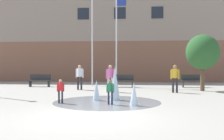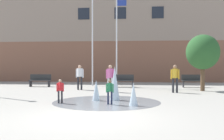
{
  "view_description": "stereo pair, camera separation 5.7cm",
  "coord_description": "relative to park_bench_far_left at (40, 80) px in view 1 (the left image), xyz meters",
  "views": [
    {
      "loc": [
        1.27,
        -7.72,
        1.54
      ],
      "look_at": [
        0.05,
        7.29,
        1.3
      ],
      "focal_mm": 42.0,
      "sensor_mm": 36.0,
      "label": 1
    },
    {
      "loc": [
        1.33,
        -7.72,
        1.54
      ],
      "look_at": [
        0.05,
        7.29,
        1.3
      ],
      "focal_mm": 42.0,
      "sensor_mm": 36.0,
      "label": 2
    }
  ],
  "objects": [
    {
      "name": "child_in_fountain",
      "position": [
        3.94,
        -8.36,
        0.1
      ],
      "size": [
        0.31,
        0.24,
        0.99
      ],
      "rotation": [
        0.0,
        0.0,
        2.26
      ],
      "color": "#28282D",
      "rests_on": "ground"
    },
    {
      "name": "adult_in_red",
      "position": [
        9.3,
        -3.61,
        0.45
      ],
      "size": [
        0.5,
        0.39,
        1.59
      ],
      "rotation": [
        0.0,
        0.0,
        1.02
      ],
      "color": "#28282D",
      "rests_on": "ground"
    },
    {
      "name": "park_bench_under_left_flagpole",
      "position": [
        6.14,
        -0.02,
        0.0
      ],
      "size": [
        1.6,
        0.44,
        0.91
      ],
      "color": "#28282D",
      "rests_on": "ground"
    },
    {
      "name": "ground_plane",
      "position": [
        5.64,
        -11.15,
        -0.48
      ],
      "size": [
        100.0,
        100.0,
        0.0
      ],
      "primitive_type": "plane",
      "color": "#9E998E"
    },
    {
      "name": "flagpole_right",
      "position": [
        5.65,
        1.1,
        3.24
      ],
      "size": [
        0.8,
        0.1,
        6.96
      ],
      "color": "silver",
      "rests_on": "ground"
    },
    {
      "name": "adult_watching",
      "position": [
        5.56,
        -3.52,
        0.45
      ],
      "size": [
        0.5,
        0.39,
        1.59
      ],
      "rotation": [
        0.0,
        0.0,
        -2.17
      ],
      "color": "silver",
      "rests_on": "ground"
    },
    {
      "name": "library_building",
      "position": [
        5.64,
        8.89,
        3.85
      ],
      "size": [
        36.0,
        6.05,
        8.67
      ],
      "color": "brown",
      "rests_on": "ground"
    },
    {
      "name": "adult_near_bench",
      "position": [
        3.47,
        -2.3,
        0.45
      ],
      "size": [
        0.5,
        0.38,
        1.59
      ],
      "rotation": [
        0.0,
        0.0,
        -2.41
      ],
      "color": "#28282D",
      "rests_on": "ground"
    },
    {
      "name": "flagpole_left",
      "position": [
        3.78,
        1.1,
        3.5
      ],
      "size": [
        0.8,
        0.1,
        7.48
      ],
      "color": "silver",
      "rests_on": "ground"
    },
    {
      "name": "park_bench_under_right_flagpole",
      "position": [
        11.15,
        0.24,
        0.0
      ],
      "size": [
        1.6,
        0.44,
        0.91
      ],
      "color": "#28282D",
      "rests_on": "ground"
    },
    {
      "name": "street_tree_near_building",
      "position": [
        11.14,
        -2.44,
        1.89
      ],
      "size": [
        2.01,
        2.01,
        3.46
      ],
      "color": "brown",
      "rests_on": "ground"
    },
    {
      "name": "child_running",
      "position": [
        6.0,
        -8.55,
        0.1
      ],
      "size": [
        0.31,
        0.24,
        0.99
      ],
      "rotation": [
        0.0,
        0.0,
        -1.94
      ],
      "color": "#1E233D",
      "rests_on": "ground"
    },
    {
      "name": "splash_fountain",
      "position": [
        6.02,
        -7.61,
        0.0
      ],
      "size": [
        4.58,
        4.58,
        1.53
      ],
      "color": "gray",
      "rests_on": "ground"
    },
    {
      "name": "park_bench_far_left",
      "position": [
        0.0,
        0.0,
        0.0
      ],
      "size": [
        1.6,
        0.44,
        0.91
      ],
      "color": "#28282D",
      "rests_on": "ground"
    }
  ]
}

